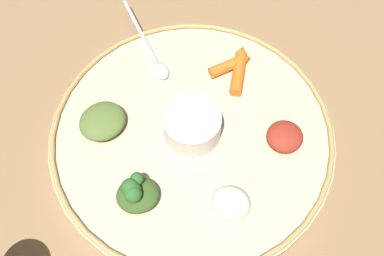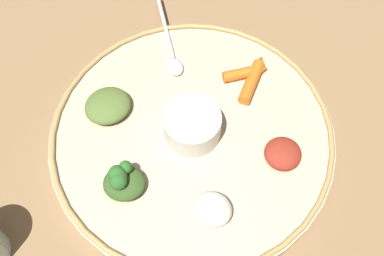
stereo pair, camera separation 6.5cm
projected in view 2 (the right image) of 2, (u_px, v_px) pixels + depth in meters
name	position (u px, v px, depth m)	size (l,w,h in m)	color
ground_plane	(192.00, 140.00, 0.68)	(2.40, 2.40, 0.00)	olive
platter	(192.00, 136.00, 0.67)	(0.42, 0.42, 0.02)	#C6B293
platter_rim	(192.00, 132.00, 0.66)	(0.41, 0.41, 0.01)	tan
center_bowl	(192.00, 125.00, 0.64)	(0.08, 0.08, 0.04)	silver
spoon	(170.00, 46.00, 0.74)	(0.05, 0.18, 0.01)	silver
greens_pile	(122.00, 181.00, 0.60)	(0.08, 0.07, 0.04)	#385623
carrot_near_spoon	(253.00, 79.00, 0.70)	(0.08, 0.08, 0.02)	orange
carrot_outer	(245.00, 73.00, 0.70)	(0.07, 0.03, 0.02)	orange
mound_beet	(283.00, 154.00, 0.63)	(0.05, 0.05, 0.03)	maroon
mound_collards	(108.00, 106.00, 0.67)	(0.07, 0.06, 0.03)	#567033
mound_rice_white	(213.00, 209.00, 0.59)	(0.05, 0.05, 0.03)	silver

